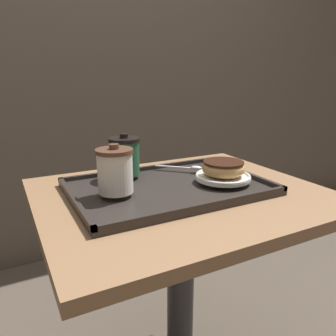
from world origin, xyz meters
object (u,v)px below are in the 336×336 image
at_px(coffee_cup_front, 115,170).
at_px(donut_chocolate_glazed, 223,168).
at_px(coffee_cup_rear, 125,156).
at_px(spoon, 189,167).

distance_m(coffee_cup_front, donut_chocolate_glazed, 0.31).
bearing_deg(coffee_cup_rear, donut_chocolate_glazed, -36.64).
height_order(coffee_cup_rear, donut_chocolate_glazed, coffee_cup_rear).
xyz_separation_m(donut_chocolate_glazed, spoon, (-0.03, 0.13, -0.03)).
bearing_deg(coffee_cup_rear, coffee_cup_front, -119.17).
bearing_deg(donut_chocolate_glazed, spoon, 102.62).
bearing_deg(spoon, donut_chocolate_glazed, -33.53).
xyz_separation_m(coffee_cup_rear, spoon, (0.20, -0.04, -0.05)).
relative_size(coffee_cup_rear, spoon, 1.02).
height_order(coffee_cup_rear, spoon, coffee_cup_rear).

